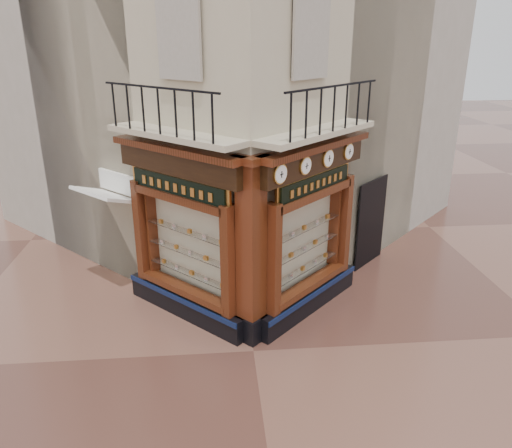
{
  "coord_description": "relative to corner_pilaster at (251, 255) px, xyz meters",
  "views": [
    {
      "loc": [
        -0.71,
        -8.62,
        6.08
      ],
      "look_at": [
        0.23,
        2.0,
        2.03
      ],
      "focal_mm": 35.0,
      "sensor_mm": 36.0,
      "label": 1
    }
  ],
  "objects": [
    {
      "name": "shopfront_left",
      "position": [
        -1.41,
        1.07,
        0.03
      ],
      "size": [
        2.86,
        2.86,
        3.98
      ],
      "rotation": [
        0.0,
        0.0,
        2.36
      ],
      "color": "black",
      "rests_on": "ground"
    },
    {
      "name": "neighbour_right",
      "position": [
        2.47,
        8.13,
        3.55
      ],
      "size": [
        11.31,
        11.31,
        11.0
      ],
      "primitive_type": "cube",
      "rotation": [
        0.0,
        0.0,
        0.79
      ],
      "color": "#AFA599",
      "rests_on": "ground"
    },
    {
      "name": "clock_d",
      "position": [
        2.35,
        1.75,
        1.67
      ],
      "size": [
        0.31,
        0.31,
        0.38
      ],
      "rotation": [
        0.0,
        0.0,
        0.79
      ],
      "color": "gold",
      "rests_on": "ground"
    },
    {
      "name": "signboard_right",
      "position": [
        1.46,
        1.01,
        1.15
      ],
      "size": [
        1.95,
        1.95,
        0.52
      ],
      "rotation": [
        0.0,
        0.0,
        0.79
      ],
      "color": "#C38639",
      "rests_on": "ground"
    },
    {
      "name": "clock_a",
      "position": [
        0.55,
        -0.05,
        1.67
      ],
      "size": [
        0.32,
        0.32,
        0.4
      ],
      "rotation": [
        0.0,
        0.0,
        0.79
      ],
      "color": "gold",
      "rests_on": "ground"
    },
    {
      "name": "corner_pilaster",
      "position": [
        0.0,
        0.0,
        0.0
      ],
      "size": [
        0.85,
        0.85,
        3.98
      ],
      "rotation": [
        0.0,
        0.0,
        0.79
      ],
      "color": "black",
      "rests_on": "ground"
    },
    {
      "name": "balcony",
      "position": [
        0.0,
        0.99,
        2.27
      ],
      "size": [
        5.94,
        2.97,
        1.03
      ],
      "color": "#BFB495",
      "rests_on": "ground"
    },
    {
      "name": "awning",
      "position": [
        -3.33,
        2.63,
        -1.95
      ],
      "size": [
        1.78,
        1.78,
        0.38
      ],
      "primitive_type": null,
      "rotation": [
        0.32,
        0.0,
        2.36
      ],
      "color": "white",
      "rests_on": "ground"
    },
    {
      "name": "signboard_left",
      "position": [
        -1.46,
        1.01,
        1.15
      ],
      "size": [
        2.15,
        2.15,
        0.58
      ],
      "rotation": [
        0.0,
        0.0,
        2.36
      ],
      "color": "#C38639",
      "rests_on": "ground"
    },
    {
      "name": "neighbour_left",
      "position": [
        -2.47,
        8.13,
        3.55
      ],
      "size": [
        11.31,
        11.31,
        11.0
      ],
      "primitive_type": "cube",
      "rotation": [
        0.0,
        0.0,
        0.79
      ],
      "color": "#AFA599",
      "rests_on": "ground"
    },
    {
      "name": "clock_b",
      "position": [
        1.14,
        0.54,
        1.67
      ],
      "size": [
        0.3,
        0.3,
        0.38
      ],
      "rotation": [
        0.0,
        0.0,
        0.79
      ],
      "color": "gold",
      "rests_on": "ground"
    },
    {
      "name": "clock_c",
      "position": [
        1.74,
        1.14,
        1.67
      ],
      "size": [
        0.32,
        0.32,
        0.4
      ],
      "rotation": [
        0.0,
        0.0,
        0.79
      ],
      "color": "gold",
      "rests_on": "ground"
    },
    {
      "name": "main_building",
      "position": [
        0.0,
        5.66,
        4.05
      ],
      "size": [
        11.31,
        11.31,
        12.0
      ],
      "primitive_type": "cube",
      "rotation": [
        0.0,
        0.0,
        0.79
      ],
      "color": "#BFB495",
      "rests_on": "ground"
    },
    {
      "name": "shopfront_right",
      "position": [
        1.41,
        1.07,
        0.03
      ],
      "size": [
        2.86,
        2.86,
        3.98
      ],
      "rotation": [
        0.0,
        0.0,
        0.79
      ],
      "color": "black",
      "rests_on": "ground"
    },
    {
      "name": "ground",
      "position": [
        0.0,
        -0.5,
        -1.95
      ],
      "size": [
        80.0,
        80.0,
        0.0
      ],
      "primitive_type": "plane",
      "color": "#522F26",
      "rests_on": "ground"
    }
  ]
}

